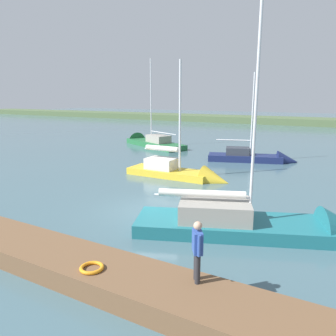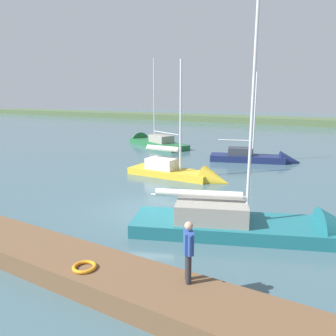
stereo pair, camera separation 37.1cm
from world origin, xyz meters
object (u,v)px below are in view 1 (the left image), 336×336
(person_on_dock, at_px, (197,248))
(sailboat_behind_pier, at_px, (269,230))
(life_ring_buoy, at_px, (92,268))
(sailboat_far_left, at_px, (147,144))
(sailboat_near_dock, at_px, (257,159))
(sailboat_inner_slip, at_px, (183,175))

(person_on_dock, bearing_deg, sailboat_behind_pier, 49.39)
(life_ring_buoy, height_order, sailboat_far_left, sailboat_far_left)
(sailboat_far_left, bearing_deg, person_on_dock, 150.48)
(person_on_dock, bearing_deg, sailboat_near_dock, 66.64)
(sailboat_near_dock, xyz_separation_m, sailboat_inner_slip, (2.80, 7.78, 0.01))
(person_on_dock, bearing_deg, life_ring_buoy, 164.47)
(sailboat_behind_pier, relative_size, sailboat_near_dock, 1.46)
(sailboat_far_left, height_order, person_on_dock, sailboat_far_left)
(life_ring_buoy, relative_size, sailboat_far_left, 0.07)
(sailboat_behind_pier, xyz_separation_m, sailboat_far_left, (16.83, -17.67, -0.07))
(life_ring_buoy, distance_m, sailboat_inner_slip, 12.94)
(sailboat_behind_pier, bearing_deg, life_ring_buoy, -140.63)
(life_ring_buoy, height_order, sailboat_inner_slip, sailboat_inner_slip)
(sailboat_near_dock, distance_m, person_on_dock, 19.71)
(life_ring_buoy, xyz_separation_m, sailboat_far_left, (13.43, -23.76, -0.53))
(sailboat_near_dock, relative_size, sailboat_inner_slip, 0.94)
(sailboat_near_dock, bearing_deg, sailboat_far_left, 146.67)
(sailboat_near_dock, height_order, person_on_dock, sailboat_near_dock)
(sailboat_inner_slip, xyz_separation_m, person_on_dock, (-6.15, 11.60, 1.35))
(sailboat_far_left, relative_size, sailboat_near_dock, 1.29)
(life_ring_buoy, height_order, sailboat_near_dock, sailboat_near_dock)
(sailboat_near_dock, bearing_deg, sailboat_inner_slip, -127.76)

